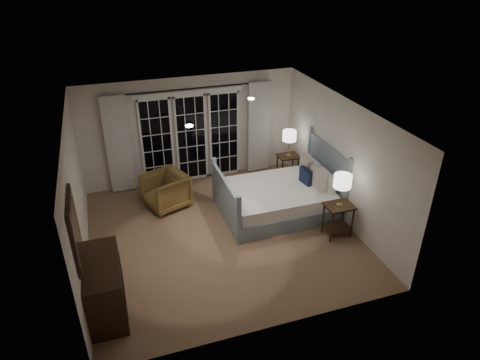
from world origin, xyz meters
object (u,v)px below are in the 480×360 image
object	(u,v)px
bed	(280,197)
lamp_right	(289,136)
dresser	(105,287)
armchair	(166,191)
lamp_left	(343,181)
nightstand_left	(338,215)
nightstand_right	(288,164)

from	to	relation	value
bed	lamp_right	xyz separation A→B (m)	(0.74, 1.26, 0.80)
bed	dresser	distance (m)	4.06
lamp_right	armchair	world-z (taller)	lamp_right
lamp_left	dresser	xyz separation A→B (m)	(-4.35, -0.63, -0.74)
nightstand_left	nightstand_right	size ratio (longest dim) A/B	1.07
lamp_left	armchair	bearing A→B (deg)	144.53
bed	lamp_left	size ratio (longest dim) A/B	3.64
lamp_right	dresser	size ratio (longest dim) A/B	0.49
nightstand_left	dresser	distance (m)	4.40
bed	nightstand_left	xyz separation A→B (m)	(0.71, -1.17, 0.11)
nightstand_right	lamp_right	distance (m)	0.71
bed	lamp_right	bearing A→B (deg)	59.56
nightstand_left	lamp_left	distance (m)	0.74
lamp_left	armchair	xyz separation A→B (m)	(-2.97, 2.11, -0.81)
bed	nightstand_right	bearing A→B (deg)	59.56
bed	nightstand_left	bearing A→B (deg)	-58.68
bed	lamp_left	xyz separation A→B (m)	(0.71, -1.17, 0.86)
nightstand_left	lamp_left	bearing A→B (deg)	-36.87
lamp_left	nightstand_right	bearing A→B (deg)	89.30
bed	nightstand_left	distance (m)	1.37
nightstand_right	armchair	distance (m)	3.01
bed	lamp_left	world-z (taller)	bed
lamp_right	dresser	bearing A→B (deg)	-145.13
lamp_left	dresser	world-z (taller)	lamp_left
lamp_left	armchair	distance (m)	3.73
lamp_left	dresser	bearing A→B (deg)	-171.76
nightstand_right	lamp_left	distance (m)	2.54
bed	nightstand_right	xyz separation A→B (m)	(0.74, 1.26, 0.08)
nightstand_right	dresser	distance (m)	5.34
armchair	dresser	distance (m)	3.07
nightstand_left	armchair	distance (m)	3.64
dresser	armchair	bearing A→B (deg)	63.19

